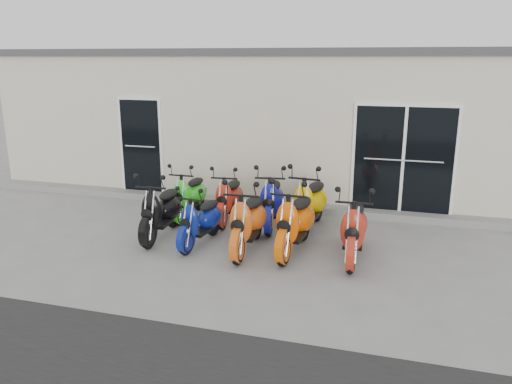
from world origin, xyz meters
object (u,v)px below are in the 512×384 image
at_px(scooter_front_black, 161,203).
at_px(scooter_back_green, 189,189).
at_px(scooter_front_orange_b, 295,214).
at_px(scooter_front_red, 354,220).
at_px(scooter_back_red, 229,192).
at_px(scooter_back_yellow, 310,196).
at_px(scooter_back_blue, 272,194).
at_px(scooter_front_blue, 200,214).
at_px(scooter_front_orange_a, 248,213).

relative_size(scooter_front_black, scooter_back_green, 1.07).
height_order(scooter_front_orange_b, scooter_front_red, scooter_front_orange_b).
bearing_deg(scooter_back_green, scooter_front_black, -91.38).
distance_m(scooter_front_black, scooter_back_red, 1.51).
relative_size(scooter_front_red, scooter_back_red, 1.10).
height_order(scooter_back_red, scooter_back_yellow, scooter_back_yellow).
relative_size(scooter_front_black, scooter_back_blue, 0.98).
distance_m(scooter_front_blue, scooter_back_blue, 1.61).
bearing_deg(scooter_back_yellow, scooter_front_red, -45.91).
relative_size(scooter_front_orange_a, scooter_back_yellow, 0.98).
relative_size(scooter_front_blue, scooter_front_orange_a, 0.85).
relative_size(scooter_front_blue, scooter_front_red, 0.86).
distance_m(scooter_back_blue, scooter_back_yellow, 0.75).
relative_size(scooter_front_red, scooter_back_yellow, 0.97).
relative_size(scooter_front_blue, scooter_back_red, 0.95).
bearing_deg(scooter_front_orange_b, scooter_front_red, 3.99).
distance_m(scooter_back_green, scooter_back_yellow, 2.50).
bearing_deg(scooter_back_red, scooter_front_red, -31.00).
height_order(scooter_front_orange_b, scooter_back_red, scooter_front_orange_b).
xyz_separation_m(scooter_back_red, scooter_back_blue, (0.89, -0.07, 0.05)).
bearing_deg(scooter_front_black, scooter_front_red, -4.47).
bearing_deg(scooter_front_orange_a, scooter_back_blue, 85.36).
bearing_deg(scooter_front_orange_b, scooter_front_blue, -172.02).
distance_m(scooter_front_orange_a, scooter_back_blue, 1.34).
distance_m(scooter_front_black, scooter_back_yellow, 2.75).
height_order(scooter_front_red, scooter_back_yellow, scooter_back_yellow).
relative_size(scooter_front_red, scooter_back_blue, 1.01).
height_order(scooter_front_red, scooter_back_green, scooter_front_red).
distance_m(scooter_front_blue, scooter_front_orange_a, 0.88).
distance_m(scooter_front_black, scooter_back_green, 1.23).
xyz_separation_m(scooter_front_black, scooter_front_red, (3.44, -0.05, 0.02)).
bearing_deg(scooter_back_blue, scooter_back_yellow, -11.91).
height_order(scooter_front_black, scooter_back_blue, scooter_back_blue).
bearing_deg(scooter_back_blue, scooter_front_red, -44.80).
bearing_deg(scooter_back_green, scooter_back_blue, -3.00).
height_order(scooter_front_black, scooter_front_orange_a, scooter_front_orange_a).
relative_size(scooter_front_black, scooter_back_red, 1.07).
bearing_deg(scooter_front_black, scooter_back_yellow, 20.31).
distance_m(scooter_front_blue, scooter_front_red, 2.62).
height_order(scooter_front_orange_a, scooter_back_blue, scooter_front_orange_a).
bearing_deg(scooter_front_orange_a, scooter_front_blue, 175.38).
bearing_deg(scooter_front_orange_a, scooter_back_green, 138.17).
distance_m(scooter_front_black, scooter_front_orange_a, 1.71).
xyz_separation_m(scooter_front_black, scooter_front_orange_b, (2.47, -0.04, 0.04)).
height_order(scooter_front_orange_a, scooter_back_yellow, scooter_back_yellow).
distance_m(scooter_front_blue, scooter_back_green, 1.59).
relative_size(scooter_front_orange_a, scooter_back_green, 1.12).
relative_size(scooter_front_blue, scooter_front_orange_b, 0.83).
height_order(scooter_front_black, scooter_back_yellow, scooter_back_yellow).
xyz_separation_m(scooter_front_orange_b, scooter_back_yellow, (0.04, 1.16, -0.00)).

